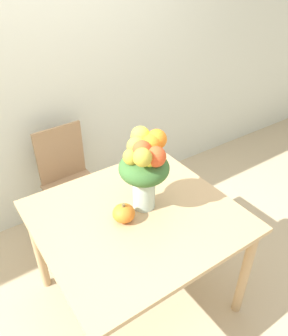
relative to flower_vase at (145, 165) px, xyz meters
name	(u,v)px	position (x,y,z in m)	size (l,w,h in m)	color
ground_plane	(138,295)	(-0.08, -0.03, -1.07)	(12.00, 12.00, 0.00)	tan
wall_back	(44,63)	(-0.08, 1.20, 0.28)	(8.00, 0.06, 2.70)	silver
dining_table	(137,227)	(-0.08, -0.03, -0.40)	(1.12, 1.05, 0.77)	tan
flower_vase	(145,165)	(0.00, 0.00, 0.00)	(0.29, 0.29, 0.49)	#B2CCBC
pumpkin	(124,213)	(-0.17, -0.03, -0.24)	(0.13, 0.13, 0.12)	orange
dining_chair_near_window	(71,182)	(-0.13, 0.88, -0.59)	(0.44, 0.44, 0.92)	#9E7A56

